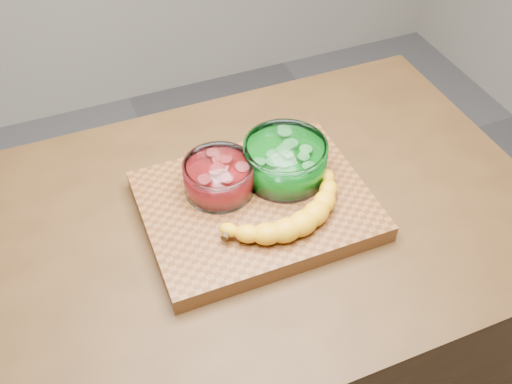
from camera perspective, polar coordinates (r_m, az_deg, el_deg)
name	(u,v)px	position (r m, az deg, el deg)	size (l,w,h in m)	color
counter	(256,328)	(1.54, 0.00, -13.40)	(1.20, 0.80, 0.90)	#462C15
cutting_board	(256,206)	(1.16, 0.00, -1.38)	(0.45, 0.35, 0.04)	brown
bowl_red	(219,177)	(1.15, -3.71, 1.51)	(0.14, 0.14, 0.07)	white
bowl_green	(285,161)	(1.17, 2.92, 3.15)	(0.17, 0.17, 0.08)	white
banana	(285,209)	(1.10, 2.90, -1.74)	(0.31, 0.17, 0.04)	gold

